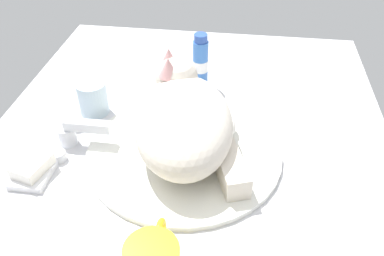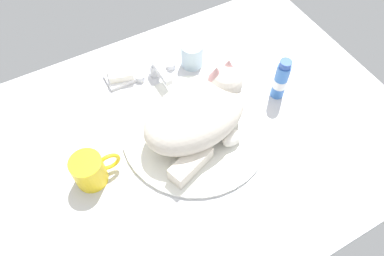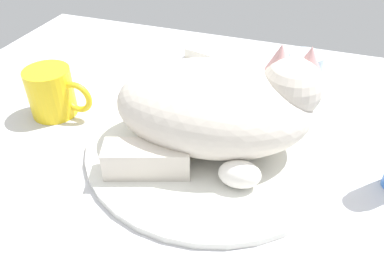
{
  "view_description": "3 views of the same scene",
  "coord_description": "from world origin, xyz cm",
  "px_view_note": "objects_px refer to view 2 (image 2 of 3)",
  "views": [
    {
      "loc": [
        -58.59,
        -9.54,
        53.04
      ],
      "look_at": [
        1.94,
        -1.28,
        4.94
      ],
      "focal_mm": 38.08,
      "sensor_mm": 36.0,
      "label": 1
    },
    {
      "loc": [
        -25.94,
        -45.42,
        78.83
      ],
      "look_at": [
        -1.84,
        -1.66,
        5.25
      ],
      "focal_mm": 34.03,
      "sensor_mm": 36.0,
      "label": 2
    },
    {
      "loc": [
        12.31,
        -44.29,
        37.53
      ],
      "look_at": [
        -2.45,
        -1.93,
        4.26
      ],
      "focal_mm": 36.07,
      "sensor_mm": 36.0,
      "label": 3
    }
  ],
  "objects_px": {
    "coffee_mug": "(91,172)",
    "cat": "(199,113)",
    "rinse_cup": "(192,55)",
    "soap_bar": "(121,73)",
    "faucet": "(158,70)",
    "toothpaste_bottle": "(280,79)"
  },
  "relations": [
    {
      "from": "faucet",
      "to": "rinse_cup",
      "type": "relative_size",
      "value": 1.73
    },
    {
      "from": "coffee_mug",
      "to": "cat",
      "type": "bearing_deg",
      "value": 0.81
    },
    {
      "from": "rinse_cup",
      "to": "toothpaste_bottle",
      "type": "bearing_deg",
      "value": -54.73
    },
    {
      "from": "faucet",
      "to": "coffee_mug",
      "type": "height_order",
      "value": "coffee_mug"
    },
    {
      "from": "faucet",
      "to": "rinse_cup",
      "type": "distance_m",
      "value": 0.11
    },
    {
      "from": "cat",
      "to": "rinse_cup",
      "type": "relative_size",
      "value": 4.13
    },
    {
      "from": "coffee_mug",
      "to": "toothpaste_bottle",
      "type": "height_order",
      "value": "toothpaste_bottle"
    },
    {
      "from": "rinse_cup",
      "to": "toothpaste_bottle",
      "type": "relative_size",
      "value": 0.57
    },
    {
      "from": "coffee_mug",
      "to": "soap_bar",
      "type": "relative_size",
      "value": 1.69
    },
    {
      "from": "soap_bar",
      "to": "toothpaste_bottle",
      "type": "relative_size",
      "value": 0.53
    },
    {
      "from": "rinse_cup",
      "to": "soap_bar",
      "type": "distance_m",
      "value": 0.21
    },
    {
      "from": "soap_bar",
      "to": "toothpaste_bottle",
      "type": "bearing_deg",
      "value": -36.17
    },
    {
      "from": "cat",
      "to": "soap_bar",
      "type": "height_order",
      "value": "cat"
    },
    {
      "from": "faucet",
      "to": "toothpaste_bottle",
      "type": "height_order",
      "value": "toothpaste_bottle"
    },
    {
      "from": "faucet",
      "to": "coffee_mug",
      "type": "relative_size",
      "value": 1.1
    },
    {
      "from": "soap_bar",
      "to": "cat",
      "type": "bearing_deg",
      "value": -68.22
    },
    {
      "from": "toothpaste_bottle",
      "to": "faucet",
      "type": "bearing_deg",
      "value": 140.28
    },
    {
      "from": "faucet",
      "to": "toothpaste_bottle",
      "type": "bearing_deg",
      "value": -39.72
    },
    {
      "from": "coffee_mug",
      "to": "rinse_cup",
      "type": "xyz_separation_m",
      "value": [
        0.39,
        0.22,
        -0.0
      ]
    },
    {
      "from": "faucet",
      "to": "cat",
      "type": "distance_m",
      "value": 0.23
    },
    {
      "from": "cat",
      "to": "toothpaste_bottle",
      "type": "relative_size",
      "value": 2.35
    },
    {
      "from": "toothpaste_bottle",
      "to": "soap_bar",
      "type": "bearing_deg",
      "value": 143.83
    }
  ]
}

